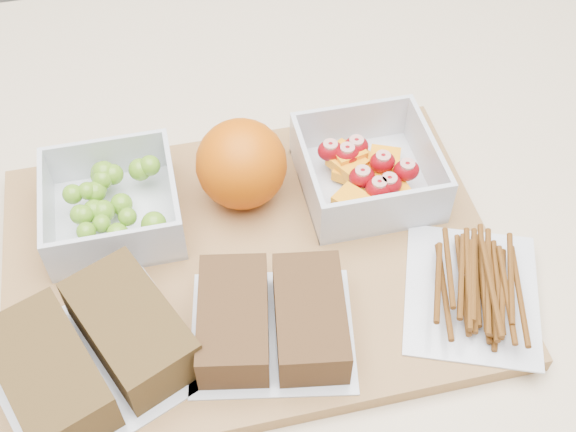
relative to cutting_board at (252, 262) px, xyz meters
name	(u,v)px	position (x,y,z in m)	size (l,w,h in m)	color
cutting_board	(252,262)	(0.00, 0.00, 0.00)	(0.42, 0.30, 0.02)	#9F7241
grape_container	(113,204)	(-0.11, 0.07, 0.03)	(0.11, 0.11, 0.05)	silver
fruit_container	(367,172)	(0.12, 0.06, 0.03)	(0.12, 0.12, 0.05)	silver
orange	(241,164)	(0.01, 0.07, 0.05)	(0.08, 0.08, 0.08)	#D35804
sandwich_bag_left	(91,352)	(-0.14, -0.08, 0.03)	(0.18, 0.18, 0.04)	silver
sandwich_bag_center	(272,319)	(0.00, -0.08, 0.03)	(0.15, 0.14, 0.04)	silver
pretzel_bag	(475,284)	(0.17, -0.08, 0.02)	(0.15, 0.16, 0.03)	silver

